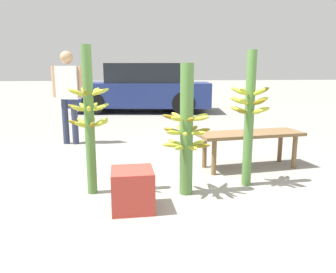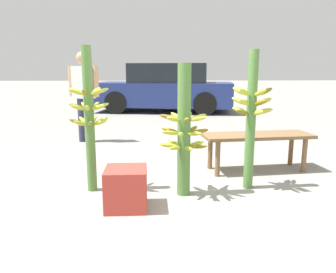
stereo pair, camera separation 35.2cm
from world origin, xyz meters
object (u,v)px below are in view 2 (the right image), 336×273
at_px(banana_stalk_left, 89,117).
at_px(banana_stalk_center, 184,131).
at_px(vendor_person, 84,88).
at_px(parked_car, 165,89).
at_px(banana_stalk_right, 251,115).
at_px(market_bench, 257,139).
at_px(produce_crate, 126,188).

relative_size(banana_stalk_left, banana_stalk_center, 1.13).
distance_m(banana_stalk_left, banana_stalk_center, 0.98).
height_order(banana_stalk_center, vendor_person, vendor_person).
bearing_deg(parked_car, banana_stalk_right, -164.88).
bearing_deg(banana_stalk_center, banana_stalk_left, 170.44).
bearing_deg(banana_stalk_right, parked_car, 95.08).
relative_size(banana_stalk_right, market_bench, 1.04).
distance_m(parked_car, produce_crate, 7.43).
bearing_deg(produce_crate, parked_car, 84.89).
relative_size(banana_stalk_left, vendor_person, 0.95).
distance_m(banana_stalk_left, produce_crate, 0.86).
distance_m(banana_stalk_left, vendor_person, 2.52).
bearing_deg(parked_car, vendor_person, 170.36).
height_order(banana_stalk_center, banana_stalk_right, banana_stalk_right).
relative_size(banana_stalk_left, produce_crate, 3.97).
height_order(vendor_person, produce_crate, vendor_person).
bearing_deg(market_bench, vendor_person, 137.68).
bearing_deg(vendor_person, banana_stalk_center, -44.37).
distance_m(banana_stalk_center, parked_car, 7.07).
bearing_deg(banana_stalk_center, parked_car, 89.19).
xyz_separation_m(banana_stalk_left, banana_stalk_right, (1.67, -0.01, 0.00)).
relative_size(market_bench, produce_crate, 3.72).
distance_m(banana_stalk_center, produce_crate, 0.79).
bearing_deg(vendor_person, market_bench, -20.50).
xyz_separation_m(banana_stalk_center, market_bench, (1.00, 0.78, -0.26)).
relative_size(banana_stalk_right, produce_crate, 3.88).
xyz_separation_m(banana_stalk_center, parked_car, (0.10, 7.07, 0.05)).
bearing_deg(vendor_person, produce_crate, -56.40).
distance_m(banana_stalk_right, parked_car, 6.94).
relative_size(market_bench, parked_car, 0.32).
height_order(market_bench, produce_crate, market_bench).
distance_m(banana_stalk_right, market_bench, 0.79).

